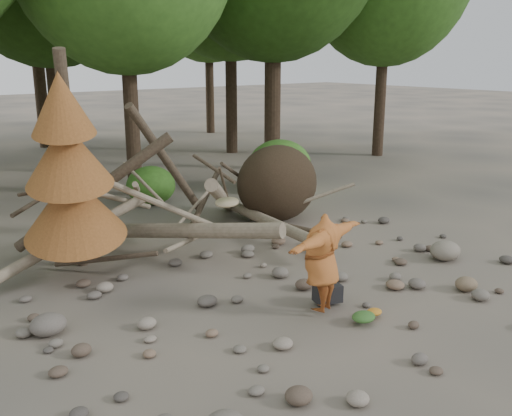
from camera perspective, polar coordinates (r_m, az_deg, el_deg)
ground at (r=10.33m, az=6.51°, el=-8.97°), size 120.00×120.00×0.00m
deadfall_pile at (r=14.33m, az=0.52°, el=1.98°), size 8.55×5.24×3.30m
dead_conifer at (r=10.85m, az=-18.15°, el=3.26°), size 2.06×2.16×4.35m
bush_mid at (r=16.69m, az=-10.47°, el=2.23°), size 1.40×1.40×1.12m
bush_right at (r=18.30m, az=2.41°, el=4.36°), size 2.00×2.00×1.60m
frisbee_thrower at (r=9.41m, az=6.62°, el=-5.41°), size 3.50×1.22×2.36m
backpack at (r=10.05m, az=7.16°, el=-8.75°), size 0.52×0.43×0.30m
cloth_green at (r=9.49m, az=10.70°, el=-10.92°), size 0.41×0.34×0.15m
cloth_orange at (r=9.75m, az=11.72°, el=-10.40°), size 0.28×0.23×0.10m
boulder_front_right at (r=11.23m, az=20.30°, el=-7.13°), size 0.43×0.39×0.26m
boulder_mid_right at (r=12.69m, az=18.39°, el=-4.06°), size 0.67×0.61×0.40m
boulder_mid_left at (r=9.53m, az=-20.07°, el=-10.89°), size 0.56×0.50×0.34m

